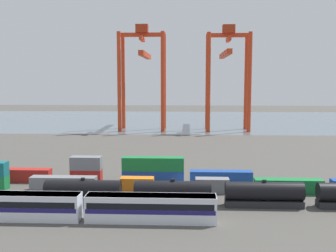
# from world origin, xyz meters

# --- Properties ---
(ground_plane) EXTENTS (420.00, 420.00, 0.00)m
(ground_plane) POSITION_xyz_m (0.00, 40.00, 0.00)
(ground_plane) COLOR #4C4944
(harbour_water) EXTENTS (400.00, 110.00, 0.01)m
(harbour_water) POSITION_xyz_m (0.00, 130.68, 0.00)
(harbour_water) COLOR slate
(harbour_water) RESTS_ON ground_plane
(passenger_train) EXTENTS (38.36, 3.14, 3.90)m
(passenger_train) POSITION_xyz_m (-14.33, -18.76, 2.14)
(passenger_train) COLOR silver
(passenger_train) RESTS_ON ground_plane
(freight_tank_row) EXTENTS (56.46, 2.91, 4.37)m
(freight_tank_row) POSITION_xyz_m (5.66, -10.81, 2.07)
(freight_tank_row) COLOR #232326
(freight_tank_row) RESTS_ON ground_plane
(shipping_container_2) EXTENTS (12.10, 2.44, 2.60)m
(shipping_container_2) POSITION_xyz_m (-22.08, -2.73, 1.30)
(shipping_container_2) COLOR slate
(shipping_container_2) RESTS_ON ground_plane
(shipping_container_3) EXTENTS (6.04, 2.44, 2.60)m
(shipping_container_3) POSITION_xyz_m (-8.45, -2.73, 1.30)
(shipping_container_3) COLOR orange
(shipping_container_3) RESTS_ON ground_plane
(shipping_container_4) EXTENTS (6.04, 2.44, 2.60)m
(shipping_container_4) POSITION_xyz_m (5.17, -2.73, 1.30)
(shipping_container_4) COLOR slate
(shipping_container_4) RESTS_ON ground_plane
(shipping_container_5) EXTENTS (12.10, 2.44, 2.60)m
(shipping_container_5) POSITION_xyz_m (18.80, -2.73, 1.30)
(shipping_container_5) COLOR #197538
(shipping_container_5) RESTS_ON ground_plane
(shipping_container_8) EXTENTS (12.10, 2.44, 2.60)m
(shipping_container_8) POSITION_xyz_m (-32.65, 3.43, 1.30)
(shipping_container_8) COLOR #AD211C
(shipping_container_8) RESTS_ON ground_plane
(shipping_container_9) EXTENTS (6.04, 2.44, 2.60)m
(shipping_container_9) POSITION_xyz_m (-19.35, 3.43, 1.30)
(shipping_container_9) COLOR #AD211C
(shipping_container_9) RESTS_ON ground_plane
(shipping_container_10) EXTENTS (6.04, 2.44, 2.60)m
(shipping_container_10) POSITION_xyz_m (-19.35, 3.43, 3.90)
(shipping_container_10) COLOR slate
(shipping_container_10) RESTS_ON shipping_container_9
(shipping_container_11) EXTENTS (12.10, 2.44, 2.60)m
(shipping_container_11) POSITION_xyz_m (-6.06, 3.43, 1.30)
(shipping_container_11) COLOR #1C4299
(shipping_container_11) RESTS_ON ground_plane
(shipping_container_12) EXTENTS (12.10, 2.44, 2.60)m
(shipping_container_12) POSITION_xyz_m (-6.06, 3.43, 3.90)
(shipping_container_12) COLOR #197538
(shipping_container_12) RESTS_ON shipping_container_11
(shipping_container_13) EXTENTS (12.10, 2.44, 2.60)m
(shipping_container_13) POSITION_xyz_m (7.24, 3.43, 1.30)
(shipping_container_13) COLOR #1C4299
(shipping_container_13) RESTS_ON ground_plane
(gantry_crane_west) EXTENTS (18.57, 34.98, 41.92)m
(gantry_crane_west) POSITION_xyz_m (-17.62, 92.88, 25.77)
(gantry_crane_west) COLOR red
(gantry_crane_west) RESTS_ON ground_plane
(gantry_crane_central) EXTENTS (17.34, 40.18, 41.57)m
(gantry_crane_central) POSITION_xyz_m (16.48, 93.79, 25.86)
(gantry_crane_central) COLOR red
(gantry_crane_central) RESTS_ON ground_plane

